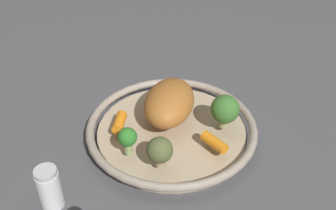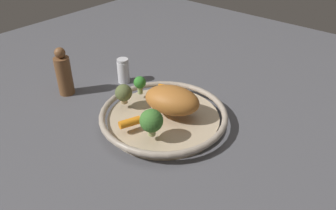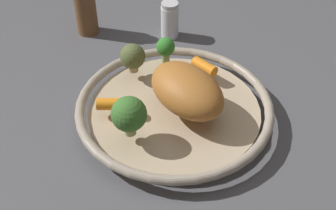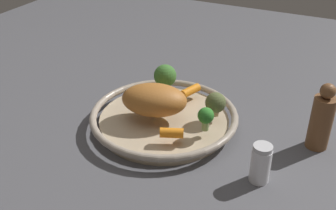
{
  "view_description": "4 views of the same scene",
  "coord_description": "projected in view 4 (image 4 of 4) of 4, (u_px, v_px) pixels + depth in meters",
  "views": [
    {
      "loc": [
        -0.31,
        0.55,
        0.55
      ],
      "look_at": [
        0.01,
        -0.01,
        0.08
      ],
      "focal_mm": 42.09,
      "sensor_mm": 36.0,
      "label": 1
    },
    {
      "loc": [
        -0.56,
        -0.49,
        0.55
      ],
      "look_at": [
        -0.0,
        -0.02,
        0.07
      ],
      "focal_mm": 35.35,
      "sensor_mm": 36.0,
      "label": 2
    },
    {
      "loc": [
        -0.22,
        -0.54,
        0.56
      ],
      "look_at": [
        -0.02,
        -0.02,
        0.06
      ],
      "focal_mm": 46.69,
      "sensor_mm": 36.0,
      "label": 3
    },
    {
      "loc": [
        0.74,
        0.37,
        0.54
      ],
      "look_at": [
        0.02,
        0.02,
        0.07
      ],
      "focal_mm": 43.48,
      "sensor_mm": 36.0,
      "label": 4
    }
  ],
  "objects": [
    {
      "name": "salt_shaker",
      "position": [
        261.0,
        163.0,
        0.8
      ],
      "size": [
        0.04,
        0.04,
        0.08
      ],
      "color": "white",
      "rests_on": "ground_plane"
    },
    {
      "name": "baby_carrot_back",
      "position": [
        172.0,
        133.0,
        0.87
      ],
      "size": [
        0.04,
        0.06,
        0.02
      ],
      "primitive_type": "cylinder",
      "rotation": [
        1.58,
        0.0,
        3.54
      ],
      "color": "orange",
      "rests_on": "serving_bowl"
    },
    {
      "name": "broccoli_floret_small",
      "position": [
        216.0,
        103.0,
        0.94
      ],
      "size": [
        0.05,
        0.05,
        0.06
      ],
      "color": "tan",
      "rests_on": "serving_bowl"
    },
    {
      "name": "ground_plane",
      "position": [
        164.0,
        126.0,
        0.99
      ],
      "size": [
        2.03,
        2.03,
        0.0
      ],
      "primitive_type": "plane",
      "color": "#4C4C51"
    },
    {
      "name": "serving_bowl",
      "position": [
        164.0,
        118.0,
        0.98
      ],
      "size": [
        0.35,
        0.35,
        0.04
      ],
      "color": "tan",
      "rests_on": "ground_plane"
    },
    {
      "name": "pepper_mill",
      "position": [
        322.0,
        119.0,
        0.88
      ],
      "size": [
        0.05,
        0.05,
        0.16
      ],
      "color": "brown",
      "rests_on": "ground_plane"
    },
    {
      "name": "broccoli_floret_large",
      "position": [
        206.0,
        117.0,
        0.88
      ],
      "size": [
        0.04,
        0.04,
        0.06
      ],
      "color": "#94AC66",
      "rests_on": "serving_bowl"
    },
    {
      "name": "broccoli_floret_edge",
      "position": [
        165.0,
        76.0,
        1.04
      ],
      "size": [
        0.06,
        0.06,
        0.07
      ],
      "color": "#9DA466",
      "rests_on": "serving_bowl"
    },
    {
      "name": "baby_carrot_right",
      "position": [
        190.0,
        91.0,
        1.04
      ],
      "size": [
        0.06,
        0.04,
        0.02
      ],
      "primitive_type": "cylinder",
      "rotation": [
        1.59,
        0.0,
        1.21
      ],
      "color": "orange",
      "rests_on": "serving_bowl"
    },
    {
      "name": "roast_chicken_piece",
      "position": [
        154.0,
        100.0,
        0.94
      ],
      "size": [
        0.14,
        0.17,
        0.07
      ],
      "primitive_type": "ellipsoid",
      "rotation": [
        0.0,
        0.0,
        1.85
      ],
      "color": "#A66429",
      "rests_on": "serving_bowl"
    }
  ]
}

